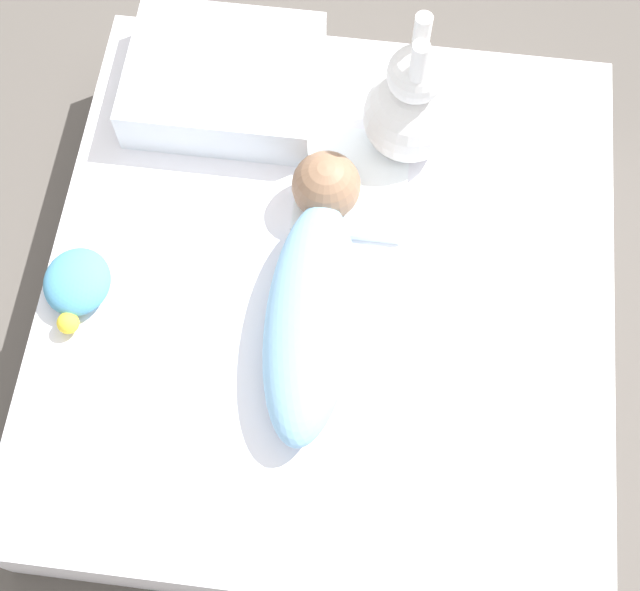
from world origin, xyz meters
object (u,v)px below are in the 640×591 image
swaddled_baby (314,291)px  pillow (224,80)px  bunny_plush (411,107)px  turtle_plush (77,284)px

swaddled_baby → pillow: size_ratio=1.51×
swaddled_baby → bunny_plush: size_ratio=1.72×
bunny_plush → turtle_plush: 0.73m
pillow → turtle_plush: 0.52m
turtle_plush → swaddled_baby: bearing=93.3°
pillow → swaddled_baby: bearing=28.1°
swaddled_baby → bunny_plush: 0.42m
swaddled_baby → turtle_plush: size_ratio=3.42×
swaddled_baby → turtle_plush: (0.03, -0.45, -0.03)m
turtle_plush → bunny_plush: bearing=125.0°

